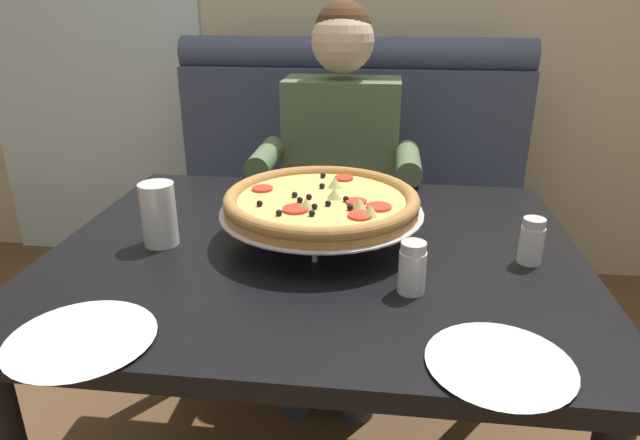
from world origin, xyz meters
TOP-DOWN VIEW (x-y plane):
  - booth_bench at (0.00, 0.96)m, footprint 1.44×0.78m
  - dining_table at (0.00, 0.00)m, footprint 1.18×0.98m
  - diner_main at (-0.01, 0.69)m, footprint 0.54×0.64m
  - pizza at (0.01, 0.05)m, footprint 0.47×0.47m
  - shaker_pepper_flakes at (0.21, -0.18)m, footprint 0.05×0.05m
  - shaker_parmesan at (0.46, -0.03)m, footprint 0.05×0.05m
  - plate_near_left at (0.34, -0.40)m, footprint 0.23×0.23m
  - plate_near_right at (-0.34, -0.42)m, footprint 0.25×0.25m
  - drinking_glass at (-0.35, -0.03)m, footprint 0.08×0.08m
  - patio_chair at (-1.18, 2.30)m, footprint 0.40×0.40m

SIDE VIEW (x-z plane):
  - booth_bench at x=0.00m, z-range -0.17..0.96m
  - patio_chair at x=-1.18m, z-range 0.09..0.95m
  - dining_table at x=0.00m, z-range 0.29..1.04m
  - diner_main at x=-0.01m, z-range 0.07..1.35m
  - plate_near_left at x=0.34m, z-range 0.75..0.77m
  - plate_near_right at x=-0.34m, z-range 0.75..0.77m
  - shaker_parmesan at x=0.46m, z-range 0.74..0.85m
  - shaker_pepper_flakes at x=0.21m, z-range 0.74..0.85m
  - drinking_glass at x=-0.35m, z-range 0.74..0.89m
  - pizza at x=0.01m, z-range 0.78..0.90m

